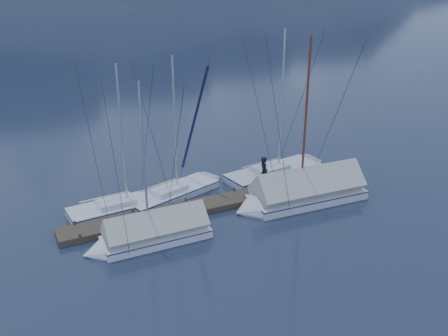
% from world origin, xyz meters
% --- Properties ---
extents(ground, '(1000.00, 1000.00, 0.00)m').
position_xyz_m(ground, '(0.00, 0.00, 0.00)').
color(ground, '#161D31').
rests_on(ground, ground).
extents(dock, '(18.00, 1.50, 0.54)m').
position_xyz_m(dock, '(0.00, 2.00, 0.11)').
color(dock, '#382D23').
rests_on(dock, ground).
extents(mooring_posts, '(15.12, 1.52, 0.35)m').
position_xyz_m(mooring_posts, '(-0.50, 2.00, 0.35)').
color(mooring_posts, '#382D23').
rests_on(mooring_posts, ground).
extents(sailboat_open_left, '(6.70, 2.82, 8.69)m').
position_xyz_m(sailboat_open_left, '(-4.49, 3.99, 0.15)').
color(sailboat_open_left, silver).
rests_on(sailboat_open_left, ground).
extents(sailboat_open_mid, '(6.94, 3.84, 8.84)m').
position_xyz_m(sailboat_open_mid, '(-1.40, 4.54, 0.16)').
color(sailboat_open_mid, silver).
rests_on(sailboat_open_mid, ground).
extents(sailboat_open_right, '(7.77, 3.41, 9.98)m').
position_xyz_m(sailboat_open_right, '(5.62, 4.41, 0.18)').
color(sailboat_open_right, silver).
rests_on(sailboat_open_right, ground).
extents(sailboat_covered_near, '(7.95, 3.38, 10.18)m').
position_xyz_m(sailboat_covered_near, '(3.82, 0.35, 0.51)').
color(sailboat_covered_near, silver).
rests_on(sailboat_covered_near, ground).
extents(sailboat_covered_far, '(6.11, 2.60, 8.55)m').
position_xyz_m(sailboat_covered_far, '(-5.16, -0.08, 0.42)').
color(sailboat_covered_far, white).
rests_on(sailboat_covered_far, ground).
extents(person, '(0.56, 0.76, 1.92)m').
position_xyz_m(person, '(2.77, 2.35, 1.30)').
color(person, black).
rests_on(person, dock).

